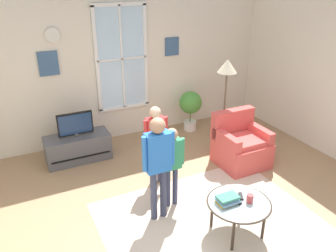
% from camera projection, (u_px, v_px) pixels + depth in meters
% --- Properties ---
extents(ground_plane, '(6.63, 6.56, 0.02)m').
position_uv_depth(ground_plane, '(197.00, 229.00, 4.25)').
color(ground_plane, '#9E7A56').
extents(back_wall, '(6.03, 0.17, 2.92)m').
position_uv_depth(back_wall, '(114.00, 61.00, 6.13)').
color(back_wall, beige).
rests_on(back_wall, ground_plane).
extents(area_rug, '(2.68, 2.35, 0.01)m').
position_uv_depth(area_rug, '(215.00, 227.00, 4.25)').
color(area_rug, '#C6B29E').
rests_on(area_rug, ground_plane).
extents(tv_stand, '(1.06, 0.46, 0.45)m').
position_uv_depth(tv_stand, '(78.00, 148.00, 5.72)').
color(tv_stand, '#4C4C51').
rests_on(tv_stand, ground_plane).
extents(television, '(0.57, 0.08, 0.41)m').
position_uv_depth(television, '(75.00, 124.00, 5.54)').
color(television, '#4C4C4C').
rests_on(television, tv_stand).
extents(armchair, '(0.76, 0.74, 0.87)m').
position_uv_depth(armchair, '(240.00, 146.00, 5.58)').
color(armchair, '#D14C47').
rests_on(armchair, ground_plane).
extents(coffee_table, '(0.77, 0.77, 0.45)m').
position_uv_depth(coffee_table, '(239.00, 204.00, 4.01)').
color(coffee_table, '#99B2B7').
rests_on(coffee_table, ground_plane).
extents(book_stack, '(0.25, 0.19, 0.09)m').
position_uv_depth(book_stack, '(228.00, 200.00, 3.97)').
color(book_stack, '#B68C39').
rests_on(book_stack, coffee_table).
extents(cup, '(0.08, 0.08, 0.11)m').
position_uv_depth(cup, '(250.00, 199.00, 3.98)').
color(cup, '#BF3F3F').
rests_on(cup, coffee_table).
extents(remote_near_books, '(0.10, 0.14, 0.02)m').
position_uv_depth(remote_near_books, '(241.00, 196.00, 4.09)').
color(remote_near_books, black).
rests_on(remote_near_books, coffee_table).
extents(remote_near_cup, '(0.07, 0.15, 0.02)m').
position_uv_depth(remote_near_cup, '(236.00, 201.00, 4.00)').
color(remote_near_cup, black).
rests_on(remote_near_cup, coffee_table).
extents(person_green_shirt, '(0.35, 0.16, 1.15)m').
position_uv_depth(person_green_shirt, '(172.00, 159.00, 4.39)').
color(person_green_shirt, '#333851').
rests_on(person_green_shirt, ground_plane).
extents(person_blue_shirt, '(0.42, 0.19, 1.40)m').
position_uv_depth(person_blue_shirt, '(158.00, 158.00, 4.09)').
color(person_blue_shirt, '#333851').
rests_on(person_blue_shirt, ground_plane).
extents(person_red_shirt, '(0.37, 0.17, 1.22)m').
position_uv_depth(person_red_shirt, '(156.00, 137.00, 4.88)').
color(person_red_shirt, '#333851').
rests_on(person_red_shirt, ground_plane).
extents(potted_plant_by_window, '(0.44, 0.44, 0.81)m').
position_uv_depth(potted_plant_by_window, '(191.00, 105.00, 6.72)').
color(potted_plant_by_window, silver).
rests_on(potted_plant_by_window, ground_plane).
extents(floor_lamp, '(0.32, 0.32, 1.65)m').
position_uv_depth(floor_lamp, '(227.00, 76.00, 5.57)').
color(floor_lamp, black).
rests_on(floor_lamp, ground_plane).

